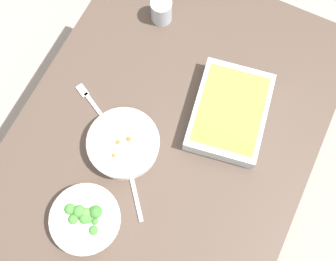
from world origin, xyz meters
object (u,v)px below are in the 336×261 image
Objects in this scene: broccoli_bowl at (86,219)px; spoon_by_stew at (133,184)px; baking_dish at (230,112)px; stew_bowl at (123,144)px; fork_on_table at (92,102)px; drink_cup at (161,11)px.

spoon_by_stew is at bearing -25.68° from broccoli_bowl.
stew_bowl is at bearing 133.26° from baking_dish.
baking_dish is 2.01× the size of fork_on_table.
stew_bowl is 0.66× the size of baking_dish.
stew_bowl is 0.18m from fork_on_table.
fork_on_table is at bearing 53.61° from spoon_by_stew.
drink_cup is (0.23, 0.35, 0.00)m from baking_dish.
baking_dish is 2.27× the size of spoon_by_stew.
baking_dish is 0.37m from spoon_by_stew.
fork_on_table is (0.18, 0.24, -0.00)m from spoon_by_stew.
spoon_by_stew is 0.30m from fork_on_table.
stew_bowl is 2.60× the size of drink_cup.
spoon_by_stew is at bearing -139.95° from stew_bowl.
stew_bowl is 0.47m from drink_cup.
drink_cup is 0.38m from fork_on_table.
broccoli_bowl reaches higher than baking_dish.
baking_dish is (0.48, -0.24, 0.00)m from broccoli_bowl.
drink_cup is at bearing 8.52° from broccoli_bowl.
broccoli_bowl is at bearing 153.20° from baking_dish.
fork_on_table is at bearing 170.47° from drink_cup.
drink_cup is at bearing 56.82° from baking_dish.
broccoli_bowl is 0.71m from drink_cup.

